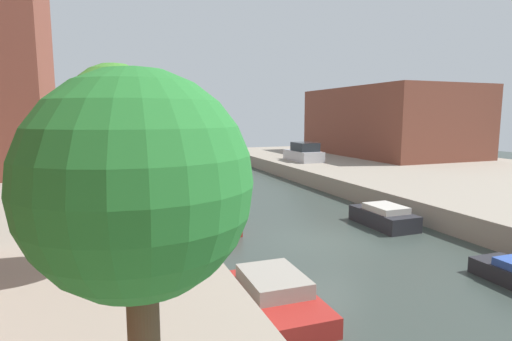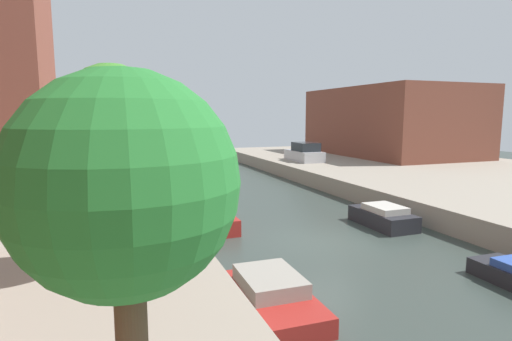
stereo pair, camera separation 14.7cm
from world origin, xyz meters
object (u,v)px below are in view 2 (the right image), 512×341
object	(u,v)px
low_block_right	(390,122)
moored_boat_right_3	(383,217)
street_tree_4	(108,106)
moored_boat_left_3	(213,218)
parked_car	(304,153)
street_tree_3	(110,119)
moored_boat_left_2	(272,295)
street_tree_2	(113,115)
street_tree_5	(108,118)
street_tree_1	(125,189)

from	to	relation	value
low_block_right	moored_boat_right_3	world-z (taller)	low_block_right
street_tree_4	moored_boat_left_3	size ratio (longest dim) A/B	1.59
parked_car	street_tree_3	bearing A→B (deg)	-142.79
street_tree_3	moored_boat_left_2	world-z (taller)	street_tree_3
street_tree_2	street_tree_5	distance (m)	22.26
street_tree_3	moored_boat_left_2	size ratio (longest dim) A/B	1.40
moored_boat_left_2	parked_car	bearing A→B (deg)	61.18
street_tree_5	street_tree_2	bearing A→B (deg)	-90.00
low_block_right	street_tree_1	xyz separation A→B (m)	(-25.42, -28.22, -0.11)
street_tree_1	street_tree_4	xyz separation A→B (m)	(0.00, 20.85, 1.23)
street_tree_2	low_block_right	bearing A→B (deg)	40.99
street_tree_5	moored_boat_left_3	distance (m)	16.97
parked_car	moored_boat_left_2	distance (m)	24.23
moored_boat_right_3	moored_boat_left_2	bearing A→B (deg)	-144.20
street_tree_3	moored_boat_left_3	size ratio (longest dim) A/B	1.33
street_tree_3	street_tree_5	world-z (taller)	street_tree_5
street_tree_5	street_tree_4	bearing A→B (deg)	-90.00
street_tree_1	street_tree_2	size ratio (longest dim) A/B	0.85
street_tree_2	parked_car	size ratio (longest dim) A/B	1.19
moored_boat_left_3	low_block_right	bearing A→B (deg)	36.34
moored_boat_left_3	moored_boat_right_3	world-z (taller)	moored_boat_left_3
parked_car	moored_boat_left_3	distance (m)	17.63
low_block_right	street_tree_2	distance (m)	33.68
low_block_right	street_tree_5	distance (m)	25.42
street_tree_2	street_tree_3	distance (m)	8.30
street_tree_1	moored_boat_left_2	distance (m)	6.94
street_tree_5	street_tree_1	bearing A→B (deg)	-90.00
street_tree_4	moored_boat_right_3	xyz separation A→B (m)	(10.84, -10.81, -4.86)
moored_boat_left_3	street_tree_5	bearing A→B (deg)	103.77
street_tree_3	moored_boat_left_3	world-z (taller)	street_tree_3
street_tree_1	low_block_right	bearing A→B (deg)	47.99
street_tree_1	moored_boat_right_3	size ratio (longest dim) A/B	1.38
low_block_right	street_tree_1	world-z (taller)	low_block_right
low_block_right	street_tree_2	size ratio (longest dim) A/B	3.18
street_tree_4	parked_car	size ratio (longest dim) A/B	1.37
moored_boat_left_3	moored_boat_right_3	distance (m)	7.32
low_block_right	street_tree_2	world-z (taller)	low_block_right
parked_car	moored_boat_left_2	bearing A→B (deg)	-118.82
low_block_right	parked_car	world-z (taller)	low_block_right
street_tree_1	street_tree_4	size ratio (longest dim) A/B	0.73
low_block_right	parked_car	bearing A→B (deg)	-167.44
street_tree_5	moored_boat_left_2	xyz separation A→B (m)	(3.49, -23.66, -4.20)
street_tree_3	street_tree_5	bearing A→B (deg)	90.00
street_tree_1	moored_boat_left_3	bearing A→B (deg)	72.46
street_tree_2	moored_boat_left_3	bearing A→B (deg)	58.01
street_tree_1	street_tree_3	bearing A→B (deg)	90.00
low_block_right	street_tree_5	world-z (taller)	low_block_right
moored_boat_left_2	moored_boat_right_3	bearing A→B (deg)	35.80
moored_boat_left_2	moored_boat_left_3	world-z (taller)	moored_boat_left_3
street_tree_4	street_tree_1	bearing A→B (deg)	-90.00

